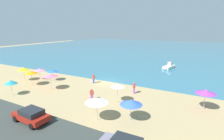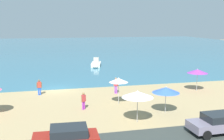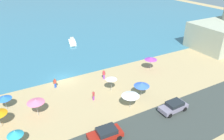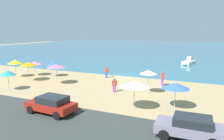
{
  "view_description": "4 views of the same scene",
  "coord_description": "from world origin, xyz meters",
  "px_view_note": "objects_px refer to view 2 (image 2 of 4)",
  "views": [
    {
      "loc": [
        14.86,
        -26.28,
        9.45
      ],
      "look_at": [
        -0.84,
        2.87,
        1.46
      ],
      "focal_mm": 28.0,
      "sensor_mm": 36.0,
      "label": 1
    },
    {
      "loc": [
        -1.19,
        -32.11,
        7.65
      ],
      "look_at": [
        6.43,
        -0.6,
        2.14
      ],
      "focal_mm": 45.0,
      "sensor_mm": 36.0,
      "label": 2
    },
    {
      "loc": [
        -8.61,
        -32.62,
        18.42
      ],
      "look_at": [
        7.69,
        -3.52,
        1.46
      ],
      "focal_mm": 35.0,
      "sensor_mm": 36.0,
      "label": 3
    },
    {
      "loc": [
        11.03,
        -29.11,
        6.54
      ],
      "look_at": [
        -0.7,
        -2.73,
        1.33
      ],
      "focal_mm": 35.0,
      "sensor_mm": 36.0,
      "label": 4
    }
  ],
  "objects_px": {
    "bather_1": "(116,85)",
    "skiff_nearshore": "(96,64)",
    "beach_umbrella_1": "(166,90)",
    "parked_car_0": "(218,123)",
    "bather_0": "(84,100)",
    "beach_umbrella_2": "(119,80)",
    "parked_car_1": "(67,137)",
    "beach_umbrella_3": "(197,71)",
    "beach_umbrella_5": "(138,94)",
    "bather_2": "(39,86)"
  },
  "relations": [
    {
      "from": "beach_umbrella_5",
      "to": "beach_umbrella_3",
      "type": "bearing_deg",
      "value": 39.38
    },
    {
      "from": "beach_umbrella_2",
      "to": "bather_1",
      "type": "xyz_separation_m",
      "value": [
        0.75,
        3.95,
        -1.32
      ]
    },
    {
      "from": "parked_car_1",
      "to": "parked_car_0",
      "type": "bearing_deg",
      "value": 0.61
    },
    {
      "from": "parked_car_0",
      "to": "beach_umbrella_3",
      "type": "bearing_deg",
      "value": 66.15
    },
    {
      "from": "parked_car_0",
      "to": "beach_umbrella_1",
      "type": "bearing_deg",
      "value": 107.33
    },
    {
      "from": "beach_umbrella_2",
      "to": "parked_car_0",
      "type": "xyz_separation_m",
      "value": [
        4.86,
        -8.52,
        -1.52
      ]
    },
    {
      "from": "beach_umbrella_3",
      "to": "skiff_nearshore",
      "type": "distance_m",
      "value": 21.81
    },
    {
      "from": "bather_0",
      "to": "bather_2",
      "type": "distance_m",
      "value": 7.27
    },
    {
      "from": "beach_umbrella_5",
      "to": "bather_2",
      "type": "height_order",
      "value": "beach_umbrella_5"
    },
    {
      "from": "beach_umbrella_1",
      "to": "beach_umbrella_5",
      "type": "relative_size",
      "value": 0.92
    },
    {
      "from": "beach_umbrella_1",
      "to": "skiff_nearshore",
      "type": "relative_size",
      "value": 0.51
    },
    {
      "from": "parked_car_0",
      "to": "bather_1",
      "type": "bearing_deg",
      "value": 108.22
    },
    {
      "from": "beach_umbrella_2",
      "to": "beach_umbrella_5",
      "type": "relative_size",
      "value": 1.02
    },
    {
      "from": "bather_1",
      "to": "bather_0",
      "type": "bearing_deg",
      "value": -131.1
    },
    {
      "from": "beach_umbrella_1",
      "to": "bather_2",
      "type": "relative_size",
      "value": 1.38
    },
    {
      "from": "parked_car_0",
      "to": "parked_car_1",
      "type": "relative_size",
      "value": 0.99
    },
    {
      "from": "beach_umbrella_3",
      "to": "bather_0",
      "type": "relative_size",
      "value": 1.61
    },
    {
      "from": "beach_umbrella_5",
      "to": "parked_car_1",
      "type": "height_order",
      "value": "beach_umbrella_5"
    },
    {
      "from": "parked_car_0",
      "to": "bather_0",
      "type": "bearing_deg",
      "value": 137.3
    },
    {
      "from": "bather_1",
      "to": "beach_umbrella_1",
      "type": "bearing_deg",
      "value": -71.17
    },
    {
      "from": "beach_umbrella_3",
      "to": "beach_umbrella_2",
      "type": "bearing_deg",
      "value": -163.24
    },
    {
      "from": "beach_umbrella_2",
      "to": "parked_car_0",
      "type": "height_order",
      "value": "beach_umbrella_2"
    },
    {
      "from": "parked_car_0",
      "to": "parked_car_1",
      "type": "xyz_separation_m",
      "value": [
        -10.4,
        -0.11,
        0.01
      ]
    },
    {
      "from": "bather_1",
      "to": "skiff_nearshore",
      "type": "height_order",
      "value": "bather_1"
    },
    {
      "from": "parked_car_1",
      "to": "bather_2",
      "type": "bearing_deg",
      "value": 97.3
    },
    {
      "from": "bather_1",
      "to": "skiff_nearshore",
      "type": "distance_m",
      "value": 19.37
    },
    {
      "from": "bather_1",
      "to": "beach_umbrella_2",
      "type": "bearing_deg",
      "value": -100.78
    },
    {
      "from": "bather_2",
      "to": "skiff_nearshore",
      "type": "height_order",
      "value": "bather_2"
    },
    {
      "from": "beach_umbrella_1",
      "to": "beach_umbrella_3",
      "type": "xyz_separation_m",
      "value": [
        6.7,
        6.38,
        0.26
      ]
    },
    {
      "from": "beach_umbrella_5",
      "to": "bather_0",
      "type": "bearing_deg",
      "value": 130.74
    },
    {
      "from": "bather_1",
      "to": "parked_car_0",
      "type": "relative_size",
      "value": 0.45
    },
    {
      "from": "bather_1",
      "to": "parked_car_0",
      "type": "xyz_separation_m",
      "value": [
        4.1,
        -12.47,
        -0.2
      ]
    },
    {
      "from": "beach_umbrella_2",
      "to": "skiff_nearshore",
      "type": "bearing_deg",
      "value": 84.85
    },
    {
      "from": "beach_umbrella_3",
      "to": "bather_0",
      "type": "bearing_deg",
      "value": -163.92
    },
    {
      "from": "bather_0",
      "to": "bather_2",
      "type": "xyz_separation_m",
      "value": [
        -3.88,
        6.14,
        0.07
      ]
    },
    {
      "from": "beach_umbrella_2",
      "to": "bather_2",
      "type": "height_order",
      "value": "beach_umbrella_2"
    },
    {
      "from": "beach_umbrella_2",
      "to": "bather_0",
      "type": "relative_size",
      "value": 1.64
    },
    {
      "from": "beach_umbrella_2",
      "to": "bather_0",
      "type": "xyz_separation_m",
      "value": [
        -3.44,
        -0.86,
        -1.44
      ]
    },
    {
      "from": "beach_umbrella_3",
      "to": "parked_car_0",
      "type": "bearing_deg",
      "value": -113.85
    },
    {
      "from": "beach_umbrella_2",
      "to": "parked_car_1",
      "type": "relative_size",
      "value": 0.64
    },
    {
      "from": "beach_umbrella_3",
      "to": "parked_car_0",
      "type": "relative_size",
      "value": 0.64
    },
    {
      "from": "beach_umbrella_2",
      "to": "bather_0",
      "type": "bearing_deg",
      "value": -165.92
    },
    {
      "from": "skiff_nearshore",
      "to": "bather_0",
      "type": "bearing_deg",
      "value": -102.94
    },
    {
      "from": "beach_umbrella_3",
      "to": "beach_umbrella_5",
      "type": "height_order",
      "value": "beach_umbrella_3"
    },
    {
      "from": "bather_1",
      "to": "parked_car_1",
      "type": "distance_m",
      "value": 14.07
    },
    {
      "from": "bather_0",
      "to": "parked_car_0",
      "type": "bearing_deg",
      "value": -42.7
    },
    {
      "from": "beach_umbrella_1",
      "to": "bather_1",
      "type": "xyz_separation_m",
      "value": [
        -2.5,
        7.33,
        -1.0
      ]
    },
    {
      "from": "bather_0",
      "to": "beach_umbrella_1",
      "type": "bearing_deg",
      "value": -20.61
    },
    {
      "from": "beach_umbrella_5",
      "to": "bather_2",
      "type": "bearing_deg",
      "value": 125.93
    },
    {
      "from": "beach_umbrella_1",
      "to": "bather_1",
      "type": "relative_size",
      "value": 1.31
    }
  ]
}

